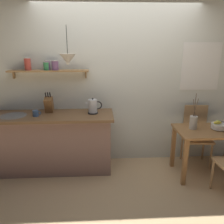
# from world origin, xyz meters

# --- Properties ---
(ground_plane) EXTENTS (14.00, 14.00, 0.00)m
(ground_plane) POSITION_xyz_m (0.00, 0.00, 0.00)
(ground_plane) COLOR tan
(back_wall) EXTENTS (6.80, 0.11, 2.70)m
(back_wall) POSITION_xyz_m (0.21, 0.65, 1.35)
(back_wall) COLOR silver
(back_wall) RESTS_ON ground_plane
(kitchen_counter) EXTENTS (1.83, 0.63, 0.91)m
(kitchen_counter) POSITION_xyz_m (-1.00, 0.32, 0.46)
(kitchen_counter) COLOR gray
(kitchen_counter) RESTS_ON ground_plane
(wall_shelf) EXTENTS (1.19, 0.20, 0.31)m
(wall_shelf) POSITION_xyz_m (-1.07, 0.49, 1.58)
(wall_shelf) COLOR tan
(dining_table) EXTENTS (1.00, 0.61, 0.72)m
(dining_table) POSITION_xyz_m (1.33, 0.03, 0.60)
(dining_table) COLOR #9E6B3D
(dining_table) RESTS_ON ground_plane
(dining_chair_far) EXTENTS (0.45, 0.42, 0.96)m
(dining_chair_far) POSITION_xyz_m (1.29, 0.42, 0.53)
(dining_chair_far) COLOR tan
(dining_chair_far) RESTS_ON ground_plane
(fruit_bowl) EXTENTS (0.22, 0.22, 0.13)m
(fruit_bowl) POSITION_xyz_m (1.45, 0.04, 0.78)
(fruit_bowl) COLOR silver
(fruit_bowl) RESTS_ON dining_table
(twig_vase) EXTENTS (0.11, 0.11, 0.52)m
(twig_vase) POSITION_xyz_m (1.08, 0.09, 0.82)
(twig_vase) COLOR #B7B2A8
(twig_vase) RESTS_ON dining_table
(electric_kettle) EXTENTS (0.24, 0.16, 0.24)m
(electric_kettle) POSITION_xyz_m (-0.38, 0.33, 1.02)
(electric_kettle) COLOR black
(electric_kettle) RESTS_ON kitchen_counter
(knife_block) EXTENTS (0.12, 0.19, 0.32)m
(knife_block) POSITION_xyz_m (-1.05, 0.42, 1.04)
(knife_block) COLOR brown
(knife_block) RESTS_ON kitchen_counter
(coffee_mug_by_sink) EXTENTS (0.12, 0.08, 0.09)m
(coffee_mug_by_sink) POSITION_xyz_m (-1.21, 0.23, 0.95)
(coffee_mug_by_sink) COLOR #3D5B89
(coffee_mug_by_sink) RESTS_ON kitchen_counter
(pendant_lamp) EXTENTS (0.23, 0.23, 0.53)m
(pendant_lamp) POSITION_xyz_m (-0.71, 0.29, 1.72)
(pendant_lamp) COLOR black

